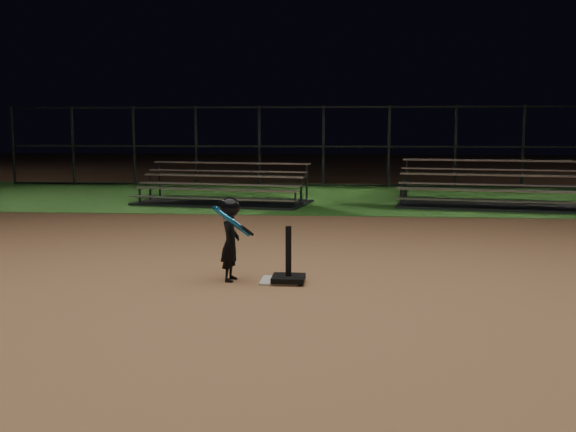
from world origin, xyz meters
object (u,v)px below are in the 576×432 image
Objects in this scene: home_plate at (280,281)px; bleacher_right at (495,198)px; batting_tee at (288,272)px; bleacher_left at (223,196)px; child_batter at (230,237)px.

bleacher_right is at bearing 62.37° from home_plate.
bleacher_left is (-2.31, 8.04, 0.07)m from batting_tee.
child_batter is 0.21× the size of bleacher_right.
batting_tee is at bearing -90.92° from child_batter.
batting_tee is 0.15× the size of bleacher_left.
home_plate is 0.79m from child_batter.
child_batter reaches higher than bleacher_left.
bleacher_left is 6.36m from bleacher_right.
bleacher_left is (-1.62, 7.98, -0.33)m from child_batter.
home_plate is 0.45× the size of child_batter.
child_batter is 8.15m from bleacher_left.
home_plate is 8.28m from bleacher_left.
batting_tee reaches higher than home_plate.
batting_tee is at bearing -64.48° from bleacher_left.
bleacher_right is at bearing 9.07° from bleacher_left.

